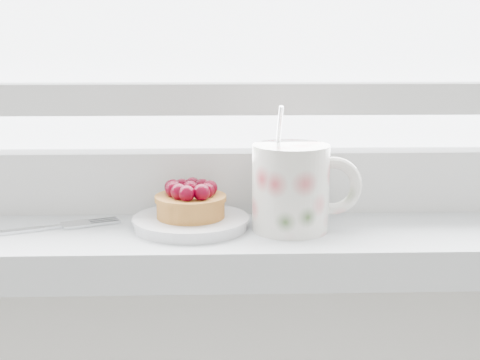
{
  "coord_description": "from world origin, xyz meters",
  "views": [
    {
      "loc": [
        -0.01,
        1.2,
        1.14
      ],
      "look_at": [
        0.01,
        1.88,
        0.99
      ],
      "focal_mm": 50.0,
      "sensor_mm": 36.0,
      "label": 1
    }
  ],
  "objects_px": {
    "floral_mug": "(294,186)",
    "fork": "(27,230)",
    "saucer": "(191,222)",
    "raspberry_tart": "(190,201)"
  },
  "relations": [
    {
      "from": "floral_mug",
      "to": "fork",
      "type": "distance_m",
      "value": 0.28
    },
    {
      "from": "raspberry_tart",
      "to": "floral_mug",
      "type": "height_order",
      "value": "floral_mug"
    },
    {
      "from": "fork",
      "to": "saucer",
      "type": "bearing_deg",
      "value": 2.79
    },
    {
      "from": "saucer",
      "to": "fork",
      "type": "distance_m",
      "value": 0.17
    },
    {
      "from": "raspberry_tart",
      "to": "fork",
      "type": "xyz_separation_m",
      "value": [
        -0.17,
        -0.01,
        -0.03
      ]
    },
    {
      "from": "saucer",
      "to": "fork",
      "type": "relative_size",
      "value": 0.67
    },
    {
      "from": "saucer",
      "to": "raspberry_tart",
      "type": "xyz_separation_m",
      "value": [
        -0.0,
        -0.0,
        0.02
      ]
    },
    {
      "from": "raspberry_tart",
      "to": "saucer",
      "type": "bearing_deg",
      "value": 50.91
    },
    {
      "from": "saucer",
      "to": "floral_mug",
      "type": "bearing_deg",
      "value": -5.39
    },
    {
      "from": "saucer",
      "to": "fork",
      "type": "height_order",
      "value": "saucer"
    }
  ]
}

